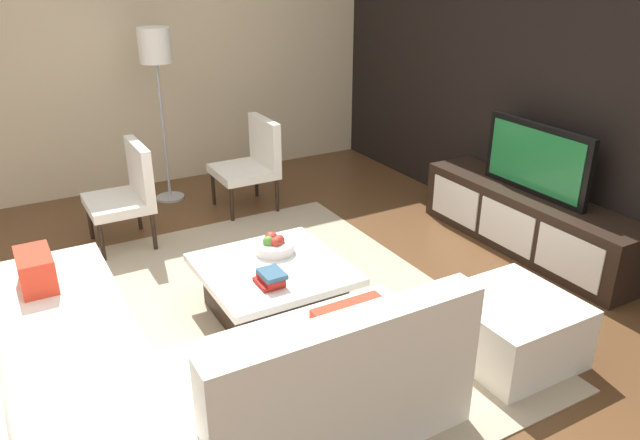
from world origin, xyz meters
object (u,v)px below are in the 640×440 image
ottoman (511,328)px  television (536,159)px  fruit_bowl (274,245)px  sectional_couch (150,373)px  media_console (527,221)px  accent_chair_near (128,189)px  book_stack (271,278)px  floor_lamp (156,58)px  accent_chair_far (253,159)px  coffee_table (274,289)px

ottoman → television: bearing=130.1°
television → fruit_bowl: bearing=-97.3°
sectional_couch → ottoman: bearing=75.1°
media_console → ottoman: bearing=-49.9°
accent_chair_near → book_stack: bearing=19.8°
fruit_bowl → book_stack: fruit_bowl is taller
sectional_couch → floor_lamp: bearing=161.8°
fruit_bowl → accent_chair_far: accent_chair_far is taller
book_stack → accent_chair_far: bearing=159.0°
media_console → book_stack: size_ratio=9.83×
sectional_couch → fruit_bowl: bearing=125.4°
sectional_couch → accent_chair_far: accent_chair_far is taller
sectional_couch → floor_lamp: floor_lamp is taller
sectional_couch → accent_chair_near: 2.30m
sectional_couch → coffee_table: (-0.60, 1.00, -0.08)m
media_console → sectional_couch: size_ratio=0.87×
sectional_couch → floor_lamp: size_ratio=1.39×
accent_chair_near → floor_lamp: bearing=152.8°
media_console → fruit_bowl: bearing=-97.3°
coffee_table → accent_chair_near: accent_chair_near is taller
media_console → fruit_bowl: 2.22m
ottoman → coffee_table: bearing=-137.2°
media_console → accent_chair_near: size_ratio=2.34×
accent_chair_near → accent_chair_far: same height
television → coffee_table: 2.37m
sectional_couch → accent_chair_near: bearing=168.8°
television → ottoman: television is taller
coffee_table → book_stack: size_ratio=4.53×
accent_chair_near → ottoman: size_ratio=1.24×
media_console → sectional_couch: sectional_couch is taller
coffee_table → ottoman: (1.14, 1.06, -0.00)m
television → sectional_couch: size_ratio=0.44×
media_console → television: (0.00, 0.00, 0.54)m
media_console → accent_chair_near: (-1.75, -2.85, 0.24)m
sectional_couch → coffee_table: size_ratio=2.49×
fruit_bowl → coffee_table: bearing=-28.4°
accent_chair_far → coffee_table: bearing=-15.3°
coffee_table → fruit_bowl: bearing=151.6°
floor_lamp → ottoman: size_ratio=2.40×
accent_chair_far → book_stack: (2.10, -0.81, -0.06)m
ottoman → media_console: bearing=130.1°
coffee_table → book_stack: (0.22, -0.12, 0.22)m
media_console → coffee_table: media_console is taller
ottoman → accent_chair_far: accent_chair_far is taller
book_stack → fruit_bowl: bearing=151.7°
floor_lamp → fruit_bowl: bearing=1.9°
accent_chair_far → ottoman: bearing=11.8°
fruit_bowl → accent_chair_far: 1.80m
television → accent_chair_far: bearing=-140.9°
coffee_table → ottoman: bearing=42.8°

